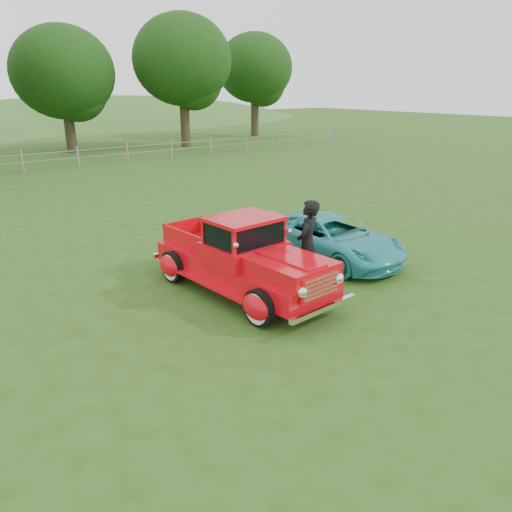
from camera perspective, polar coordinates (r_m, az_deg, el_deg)
ground at (r=10.59m, az=5.59°, el=-6.20°), size 140.00×140.00×0.00m
fence_line at (r=29.90m, az=-25.15°, el=9.76°), size 48.00×0.12×1.20m
tree_near_east at (r=37.74m, az=-21.17°, el=18.96°), size 6.80×6.80×8.33m
tree_mid_east at (r=39.22m, az=-8.43°, el=21.27°), size 7.20×7.20×9.44m
tree_far_east at (r=46.74m, az=-0.15°, el=20.67°), size 6.60×6.60×8.86m
red_pickup at (r=11.17m, az=-1.57°, el=-0.33°), size 2.45×5.08×1.78m
teal_sedan at (r=13.55m, az=8.60°, el=2.05°), size 1.97×4.26×1.18m
man at (r=11.46m, az=5.90°, el=1.33°), size 0.90×0.78×2.06m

